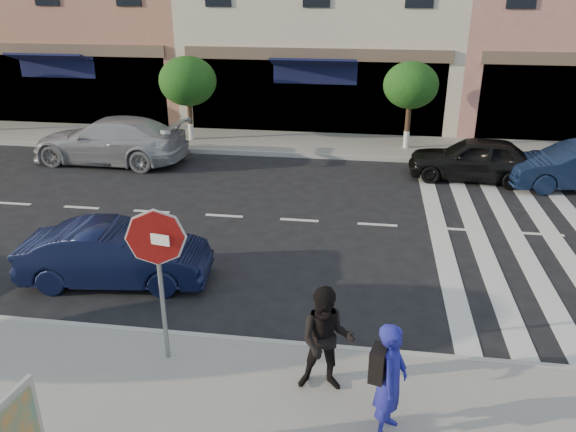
# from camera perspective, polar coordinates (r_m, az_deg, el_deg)

# --- Properties ---
(ground) EXTENTS (120.00, 120.00, 0.00)m
(ground) POSITION_cam_1_polar(r_m,az_deg,el_deg) (10.99, -1.50, -8.64)
(ground) COLOR black
(ground) RESTS_ON ground
(sidewalk_far) EXTENTS (60.00, 3.00, 0.15)m
(sidewalk_far) POSITION_cam_1_polar(r_m,az_deg,el_deg) (21.06, 3.60, 7.25)
(sidewalk_far) COLOR gray
(sidewalk_far) RESTS_ON ground
(street_tree_wb) EXTENTS (2.10, 2.10, 3.06)m
(street_tree_wb) POSITION_cam_1_polar(r_m,az_deg,el_deg) (21.37, -10.15, 13.31)
(street_tree_wb) COLOR #473323
(street_tree_wb) RESTS_ON sidewalk_far
(street_tree_c) EXTENTS (1.90, 1.90, 3.04)m
(street_tree_c) POSITION_cam_1_polar(r_m,az_deg,el_deg) (20.35, 12.37, 12.81)
(street_tree_c) COLOR #473323
(street_tree_c) RESTS_ON sidewalk_far
(stop_sign) EXTENTS (0.90, 0.20, 2.57)m
(stop_sign) POSITION_cam_1_polar(r_m,az_deg,el_deg) (8.53, -13.14, -3.70)
(stop_sign) COLOR gray
(stop_sign) RESTS_ON sidewalk_near
(photographer) EXTENTS (0.53, 0.68, 1.66)m
(photographer) POSITION_cam_1_polar(r_m,az_deg,el_deg) (7.66, 10.40, -16.06)
(photographer) COLOR #202295
(photographer) RESTS_ON sidewalk_near
(walker) EXTENTS (0.84, 0.68, 1.66)m
(walker) POSITION_cam_1_polar(r_m,az_deg,el_deg) (8.24, 3.91, -12.47)
(walker) COLOR black
(walker) RESTS_ON sidewalk_near
(car_near_mid) EXTENTS (3.89, 1.72, 1.24)m
(car_near_mid) POSITION_cam_1_polar(r_m,az_deg,el_deg) (11.88, -17.11, -3.76)
(car_near_mid) COLOR black
(car_near_mid) RESTS_ON ground
(car_far_left) EXTENTS (5.32, 2.38, 1.52)m
(car_far_left) POSITION_cam_1_polar(r_m,az_deg,el_deg) (19.93, -17.66, 7.34)
(car_far_left) COLOR #A7A7AD
(car_far_left) RESTS_ON ground
(car_far_mid) EXTENTS (4.07, 1.95, 1.34)m
(car_far_mid) POSITION_cam_1_polar(r_m,az_deg,el_deg) (18.22, 18.42, 5.55)
(car_far_mid) COLOR black
(car_far_mid) RESTS_ON ground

